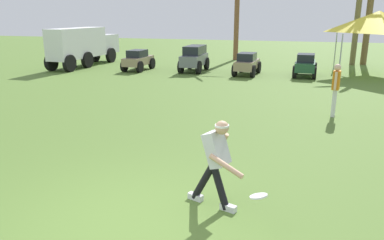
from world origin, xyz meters
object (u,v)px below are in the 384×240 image
(teammate_midfield, at_px, (336,85))
(box_truck, at_px, (83,45))
(parked_car_slot_a, at_px, (138,60))
(parked_car_slot_d, at_px, (305,65))
(frisbee_in_flight, at_px, (259,196))
(parked_car_slot_c, at_px, (247,64))
(frisbee_thrower, at_px, (216,159))
(event_tent, at_px, (378,22))
(parked_car_slot_b, at_px, (194,58))
(palm_tree_right_of_centre, at_px, (371,1))

(teammate_midfield, relative_size, box_truck, 0.26)
(parked_car_slot_a, bearing_deg, parked_car_slot_d, 2.70)
(frisbee_in_flight, xyz_separation_m, parked_car_slot_c, (-2.22, 14.00, 0.05))
(box_truck, bearing_deg, frisbee_in_flight, -50.94)
(teammate_midfield, xyz_separation_m, parked_car_slot_c, (-3.65, 7.22, -0.38))
(frisbee_thrower, height_order, event_tent, event_tent)
(frisbee_thrower, relative_size, parked_car_slot_b, 0.59)
(parked_car_slot_a, relative_size, parked_car_slot_b, 0.93)
(parked_car_slot_d, distance_m, palm_tree_right_of_centre, 7.28)
(parked_car_slot_c, relative_size, parked_car_slot_d, 1.01)
(event_tent, bearing_deg, parked_car_slot_a, -172.36)
(frisbee_in_flight, bearing_deg, parked_car_slot_b, 109.41)
(parked_car_slot_d, bearing_deg, palm_tree_right_of_centre, 59.03)
(teammate_midfield, bearing_deg, palm_tree_right_of_centre, 79.08)
(parked_car_slot_b, distance_m, palm_tree_right_of_centre, 11.02)
(parked_car_slot_b, relative_size, box_truck, 0.41)
(palm_tree_right_of_centre, bearing_deg, parked_car_slot_b, -148.73)
(box_truck, bearing_deg, event_tent, 3.37)
(parked_car_slot_d, bearing_deg, parked_car_slot_b, 178.66)
(teammate_midfield, xyz_separation_m, event_tent, (2.35, 8.74, 1.66))
(parked_car_slot_a, relative_size, parked_car_slot_c, 0.99)
(palm_tree_right_of_centre, bearing_deg, event_tent, -92.52)
(teammate_midfield, distance_m, parked_car_slot_a, 11.93)
(parked_car_slot_b, bearing_deg, frisbee_in_flight, -70.59)
(event_tent, bearing_deg, teammate_midfield, -105.06)
(parked_car_slot_a, xyz_separation_m, parked_car_slot_d, (8.70, 0.41, 0.00))
(parked_car_slot_b, bearing_deg, palm_tree_right_of_centre, 31.27)
(parked_car_slot_b, bearing_deg, parked_car_slot_c, -9.20)
(parked_car_slot_c, bearing_deg, palm_tree_right_of_centre, 43.99)
(frisbee_thrower, distance_m, parked_car_slot_c, 13.63)
(frisbee_in_flight, distance_m, box_truck, 18.82)
(frisbee_thrower, relative_size, frisbee_in_flight, 4.12)
(parked_car_slot_a, bearing_deg, parked_car_slot_c, 0.74)
(palm_tree_right_of_centre, bearing_deg, parked_car_slot_c, -136.01)
(parked_car_slot_a, xyz_separation_m, parked_car_slot_c, (5.90, 0.08, 0.00))
(box_truck, distance_m, event_tent, 15.72)
(teammate_midfield, relative_size, parked_car_slot_d, 0.70)
(frisbee_thrower, bearing_deg, parked_car_slot_b, 107.38)
(frisbee_in_flight, distance_m, parked_car_slot_b, 15.34)
(teammate_midfield, xyz_separation_m, parked_car_slot_d, (-0.84, 7.55, -0.38))
(frisbee_thrower, bearing_deg, event_tent, 73.37)
(frisbee_in_flight, xyz_separation_m, palm_tree_right_of_centre, (3.98, 19.98, 3.15))
(parked_car_slot_c, bearing_deg, frisbee_thrower, -83.67)
(parked_car_slot_c, distance_m, palm_tree_right_of_centre, 9.15)
(palm_tree_right_of_centre, relative_size, event_tent, 1.78)
(parked_car_slot_d, bearing_deg, event_tent, 20.39)
(frisbee_thrower, xyz_separation_m, parked_car_slot_b, (-4.38, 14.01, -0.08))
(teammate_midfield, bearing_deg, parked_car_slot_c, 116.80)
(parked_car_slot_c, xyz_separation_m, event_tent, (6.00, 1.52, 2.03))
(box_truck, height_order, event_tent, event_tent)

